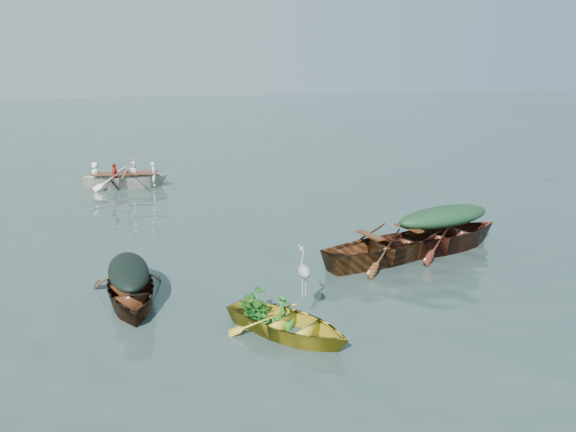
% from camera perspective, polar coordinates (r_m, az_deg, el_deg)
% --- Properties ---
extents(ground, '(140.00, 140.00, 0.00)m').
position_cam_1_polar(ground, '(13.30, 6.41, -5.22)').
color(ground, '#30433E').
rests_on(ground, ground).
extents(yellow_dinghy, '(2.95, 3.24, 0.82)m').
position_cam_1_polar(yellow_dinghy, '(10.12, 0.00, -12.01)').
color(yellow_dinghy, gold).
rests_on(yellow_dinghy, ground).
extents(dark_covered_boat, '(1.66, 3.92, 0.97)m').
position_cam_1_polar(dark_covered_boat, '(11.85, -15.68, -8.37)').
color(dark_covered_boat, '#44280F').
rests_on(dark_covered_boat, ground).
extents(green_tarp_boat, '(5.30, 2.71, 1.23)m').
position_cam_1_polar(green_tarp_boat, '(14.93, 15.32, -3.35)').
color(green_tarp_boat, '#541D13').
rests_on(green_tarp_boat, ground).
extents(open_wooden_boat, '(5.20, 2.83, 1.20)m').
position_cam_1_polar(open_wooden_boat, '(13.85, 10.15, -4.51)').
color(open_wooden_boat, brown).
rests_on(open_wooden_boat, ground).
extents(rowed_boat, '(4.58, 1.81, 1.07)m').
position_cam_1_polar(rowed_boat, '(22.40, -16.14, 2.79)').
color(rowed_boat, white).
rests_on(rowed_boat, ground).
extents(dark_tarp_cover, '(0.91, 2.16, 0.40)m').
position_cam_1_polar(dark_tarp_cover, '(11.60, -15.92, -5.27)').
color(dark_tarp_cover, black).
rests_on(dark_tarp_cover, dark_covered_boat).
extents(green_tarp_cover, '(2.91, 1.49, 0.52)m').
position_cam_1_polar(green_tarp_cover, '(14.68, 15.56, -0.12)').
color(green_tarp_cover, '#173921').
rests_on(green_tarp_cover, green_tarp_boat).
extents(thwart_benches, '(2.64, 1.57, 0.04)m').
position_cam_1_polar(thwart_benches, '(13.66, 10.27, -2.07)').
color(thwart_benches, '#41200F').
rests_on(thwart_benches, open_wooden_boat).
extents(heron, '(0.47, 0.49, 0.92)m').
position_cam_1_polar(heron, '(10.19, 1.64, -6.44)').
color(heron, gray).
rests_on(heron, yellow_dinghy).
extents(dinghy_weeds, '(1.11, 1.14, 0.60)m').
position_cam_1_polar(dinghy_weeds, '(10.15, -2.42, -7.52)').
color(dinghy_weeds, '#1B5E18').
rests_on(dinghy_weeds, yellow_dinghy).
extents(rowers, '(3.24, 1.53, 0.76)m').
position_cam_1_polar(rowers, '(22.23, -16.32, 5.09)').
color(rowers, silver).
rests_on(rowers, rowed_boat).
extents(oars, '(0.87, 2.65, 0.06)m').
position_cam_1_polar(oars, '(22.29, -16.25, 4.21)').
color(oars, '#A05D3C').
rests_on(oars, rowed_boat).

